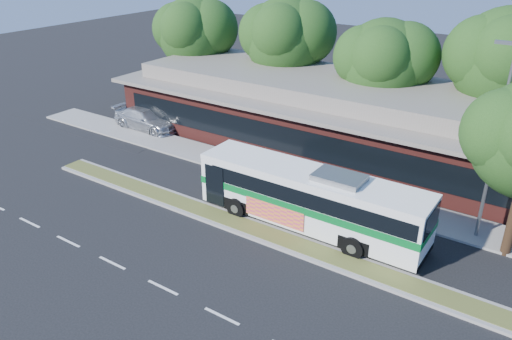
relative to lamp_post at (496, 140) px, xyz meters
The scene contains 11 objects.
ground 12.31m from the lamp_post, 147.90° to the right, with size 120.00×120.00×0.00m, color black.
median_strip 12.00m from the lamp_post, 150.55° to the right, with size 26.00×1.10×0.15m, color #4C5323.
sidewalk 10.73m from the lamp_post, behind, with size 44.00×2.60×0.12m, color gray.
parking_lot 28.28m from the lamp_post, behind, with size 14.00×12.00×0.01m, color black.
plaza_building 12.17m from the lamp_post, 143.84° to the left, with size 33.20×11.20×4.45m.
lamp_post is the anchor object (origin of this frame).
tree_bg_a 25.84m from the lamp_post, 159.27° to the left, with size 6.47×5.80×8.63m.
tree_bg_b 19.10m from the lamp_post, 147.83° to the left, with size 6.69×6.00×9.00m.
tree_bg_c 12.27m from the lamp_post, 131.77° to the left, with size 6.24×5.60×8.26m.
transit_bus 8.37m from the lamp_post, 152.36° to the right, with size 11.39×2.71×3.19m.
sedan 23.74m from the lamp_post, behind, with size 2.18×5.35×1.55m, color silver.
Camera 1 is at (12.17, -16.31, 12.86)m, focal length 35.00 mm.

